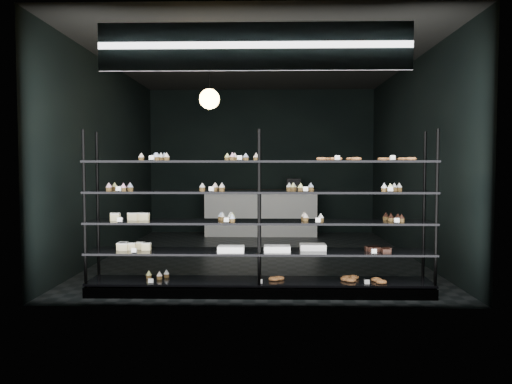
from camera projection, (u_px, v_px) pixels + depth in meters
room at (259, 160)px, 8.21m from camera, size 5.01×6.01×3.20m
display_shelf at (258, 241)px, 5.81m from camera, size 4.00×0.50×1.91m
signage at (255, 47)px, 5.22m from camera, size 3.30×0.05×0.50m
pendant_lamp at (209, 99)px, 7.07m from camera, size 0.29×0.29×0.87m
service_counter at (261, 212)px, 10.76m from camera, size 2.47×0.65×1.23m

